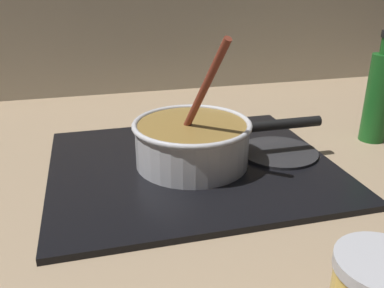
# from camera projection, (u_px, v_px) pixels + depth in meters

# --- Properties ---
(ground) EXTENTS (2.40, 1.60, 0.04)m
(ground) POSITION_uv_depth(u_px,v_px,m) (196.00, 229.00, 0.67)
(ground) COLOR #9E8466
(backsplash_wall) EXTENTS (2.40, 0.02, 0.55)m
(backsplash_wall) POSITION_uv_depth(u_px,v_px,m) (130.00, 5.00, 1.26)
(backsplash_wall) COLOR #B2A893
(backsplash_wall) RESTS_ON ground
(hob_plate) EXTENTS (0.56, 0.48, 0.01)m
(hob_plate) POSITION_uv_depth(u_px,v_px,m) (192.00, 166.00, 0.83)
(hob_plate) COLOR black
(hob_plate) RESTS_ON ground
(burner_ring) EXTENTS (0.21, 0.21, 0.01)m
(burner_ring) POSITION_uv_depth(u_px,v_px,m) (192.00, 161.00, 0.83)
(burner_ring) COLOR #592D0C
(burner_ring) RESTS_ON hob_plate
(spare_burner) EXTENTS (0.17, 0.17, 0.01)m
(spare_burner) POSITION_uv_depth(u_px,v_px,m) (278.00, 152.00, 0.87)
(spare_burner) COLOR #262628
(spare_burner) RESTS_ON hob_plate
(cooking_pan) EXTENTS (0.40, 0.24, 0.27)m
(cooking_pan) POSITION_uv_depth(u_px,v_px,m) (193.00, 141.00, 0.81)
(cooking_pan) COLOR silver
(cooking_pan) RESTS_ON hob_plate
(sauce_bottle) EXTENTS (0.06, 0.06, 0.25)m
(sauce_bottle) POSITION_uv_depth(u_px,v_px,m) (379.00, 95.00, 0.93)
(sauce_bottle) COLOR #19591E
(sauce_bottle) RESTS_ON ground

